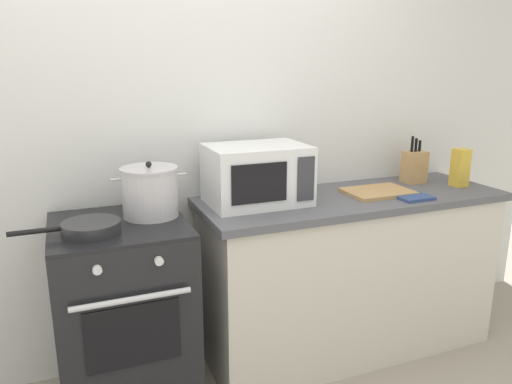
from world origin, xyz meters
name	(u,v)px	position (x,y,z in m)	size (l,w,h in m)	color
back_wall	(228,133)	(0.30, 0.97, 1.25)	(4.40, 0.10, 2.50)	silver
lower_cabinet_right	(349,276)	(0.90, 0.62, 0.44)	(1.64, 0.56, 0.88)	beige
countertop_right	(353,199)	(0.90, 0.62, 0.90)	(1.70, 0.60, 0.04)	#59595E
stove	(125,315)	(-0.35, 0.60, 0.46)	(0.60, 0.64, 0.92)	black
stock_pot	(150,192)	(-0.19, 0.66, 1.04)	(0.35, 0.27, 0.26)	silver
frying_pan	(90,227)	(-0.48, 0.51, 0.95)	(0.44, 0.24, 0.05)	#28282B
microwave	(257,174)	(0.36, 0.68, 1.07)	(0.50, 0.37, 0.30)	white
cutting_board	(378,192)	(1.05, 0.60, 0.93)	(0.36, 0.26, 0.02)	tan
knife_block	(414,167)	(1.40, 0.74, 1.02)	(0.13, 0.10, 0.28)	tan
pasta_box	(460,168)	(1.59, 0.57, 1.03)	(0.08, 0.08, 0.22)	gold
oven_mitt	(414,197)	(1.16, 0.44, 0.93)	(0.18, 0.14, 0.02)	#33477A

